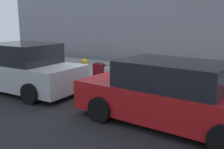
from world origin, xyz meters
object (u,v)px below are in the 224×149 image
(suitcase_silver_6, at_px, (110,75))
(suitcase_maroon_7, at_px, (99,73))
(suitcase_black_4, at_px, (132,77))
(parked_car_red_0, at_px, (172,95))
(suitcase_navy_5, at_px, (120,78))
(fire_hydrant, at_px, (85,68))
(suitcase_maroon_0, at_px, (193,88))
(suitcase_teal_3, at_px, (146,78))
(bollard_post, at_px, (72,70))
(suitcase_olive_2, at_px, (160,83))
(suitcase_red_1, at_px, (176,83))
(parked_car_silver_1, at_px, (24,69))

(suitcase_silver_6, xyz_separation_m, suitcase_maroon_7, (0.49, 0.00, 0.04))
(suitcase_black_4, bearing_deg, parked_car_red_0, 137.38)
(suitcase_navy_5, distance_m, fire_hydrant, 1.72)
(suitcase_black_4, distance_m, suitcase_maroon_7, 1.45)
(suitcase_maroon_0, relative_size, suitcase_teal_3, 0.87)
(bollard_post, bearing_deg, suitcase_olive_2, -176.93)
(bollard_post, relative_size, parked_car_red_0, 0.14)
(suitcase_red_1, height_order, fire_hydrant, suitcase_red_1)
(suitcase_black_4, relative_size, bollard_post, 1.14)
(suitcase_olive_2, bearing_deg, suitcase_silver_6, 2.87)
(suitcase_teal_3, bearing_deg, suitcase_olive_2, -179.14)
(suitcase_black_4, height_order, suitcase_silver_6, suitcase_black_4)
(fire_hydrant, bearing_deg, suitcase_navy_5, 177.67)
(suitcase_red_1, height_order, suitcase_black_4, suitcase_red_1)
(suitcase_black_4, xyz_separation_m, suitcase_maroon_7, (1.45, 0.01, 0.00))
(suitcase_black_4, relative_size, fire_hydrant, 0.90)
(suitcase_navy_5, xyz_separation_m, bollard_post, (2.27, 0.08, 0.07))
(suitcase_black_4, xyz_separation_m, bollard_post, (2.77, 0.11, -0.02))
(suitcase_navy_5, relative_size, parked_car_silver_1, 0.17)
(suitcase_black_4, bearing_deg, suitcase_navy_5, 3.58)
(suitcase_red_1, distance_m, bollard_post, 4.37)
(suitcase_maroon_7, bearing_deg, suitcase_silver_6, -179.45)
(suitcase_red_1, distance_m, parked_car_silver_1, 5.21)
(suitcase_red_1, height_order, suitcase_teal_3, suitcase_teal_3)
(bollard_post, bearing_deg, suitcase_silver_6, -176.70)
(parked_car_silver_1, bearing_deg, suitcase_navy_5, -140.95)
(suitcase_silver_6, xyz_separation_m, parked_car_silver_1, (2.16, 2.15, 0.34))
(fire_hydrant, bearing_deg, suitcase_teal_3, -179.03)
(bollard_post, relative_size, parked_car_silver_1, 0.15)
(suitcase_maroon_0, distance_m, parked_car_red_0, 2.19)
(suitcase_maroon_0, bearing_deg, suitcase_black_4, 0.09)
(suitcase_red_1, relative_size, suitcase_black_4, 1.32)
(bollard_post, bearing_deg, fire_hydrant, -164.95)
(suitcase_red_1, relative_size, bollard_post, 1.50)
(bollard_post, bearing_deg, parked_car_silver_1, 80.37)
(suitcase_teal_3, xyz_separation_m, parked_car_red_0, (-1.84, 2.24, 0.22))
(suitcase_maroon_0, bearing_deg, suitcase_teal_3, -2.78)
(suitcase_red_1, height_order, suitcase_silver_6, suitcase_red_1)
(suitcase_black_4, relative_size, suitcase_silver_6, 1.10)
(suitcase_teal_3, xyz_separation_m, suitcase_maroon_7, (1.96, 0.10, -0.02))
(suitcase_maroon_0, xyz_separation_m, suitcase_maroon_7, (3.62, 0.02, 0.08))
(fire_hydrant, bearing_deg, parked_car_red_0, 154.32)
(suitcase_maroon_0, xyz_separation_m, suitcase_black_4, (2.17, 0.00, 0.08))
(suitcase_red_1, distance_m, suitcase_olive_2, 0.58)
(fire_hydrant, height_order, bollard_post, fire_hydrant)
(suitcase_black_4, xyz_separation_m, suitcase_silver_6, (0.96, 0.01, -0.03))
(suitcase_maroon_7, height_order, parked_car_silver_1, parked_car_silver_1)
(parked_car_red_0, bearing_deg, suitcase_maroon_7, -29.44)
(suitcase_silver_6, bearing_deg, suitcase_teal_3, -176.43)
(suitcase_maroon_0, relative_size, parked_car_red_0, 0.18)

